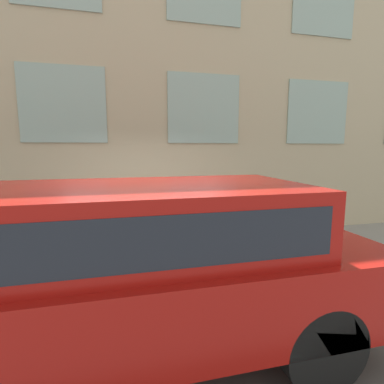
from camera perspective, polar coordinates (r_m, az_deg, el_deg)
The scene contains 5 objects.
ground_plane at distance 4.55m, azimuth -7.09°, elevation -19.87°, with size 80.00×80.00×0.00m, color #514F4C.
sidewalk at distance 5.57m, azimuth -8.66°, elevation -13.50°, with size 2.33×60.00×0.17m.
fire_hydrant at distance 4.74m, azimuth -4.62°, elevation -10.92°, with size 0.36×0.47×0.81m.
person at distance 5.06m, azimuth 4.28°, elevation -6.85°, with size 0.26×0.17×1.09m.
parked_truck_red_near at distance 3.09m, azimuth -10.35°, elevation -12.74°, with size 1.88×5.14×1.79m.
Camera 1 is at (-3.98, 0.47, 2.15)m, focal length 28.00 mm.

